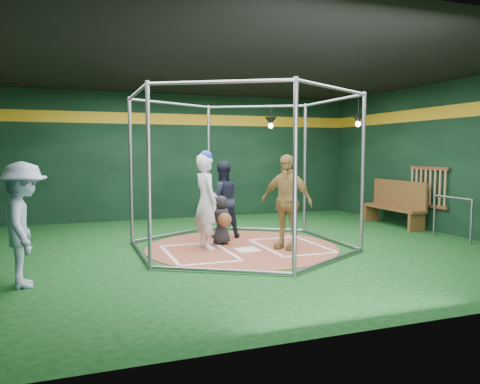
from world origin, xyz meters
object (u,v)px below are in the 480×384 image
object	(u,v)px
umpire	(222,200)
dugout_bench	(396,203)
visitor_leopard	(286,202)
batter_figure	(206,200)

from	to	relation	value
umpire	dugout_bench	size ratio (longest dim) A/B	0.84
visitor_leopard	dugout_bench	size ratio (longest dim) A/B	0.92
batter_figure	umpire	world-z (taller)	batter_figure
batter_figure	dugout_bench	xyz separation A→B (m)	(5.33, 1.09, -0.37)
visitor_leopard	dugout_bench	distance (m)	4.20
batter_figure	umpire	size ratio (longest dim) A/B	1.14
visitor_leopard	batter_figure	bearing A→B (deg)	-146.99
umpire	visitor_leopard	bearing A→B (deg)	120.64
batter_figure	visitor_leopard	world-z (taller)	batter_figure
visitor_leopard	umpire	bearing A→B (deg)	170.98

